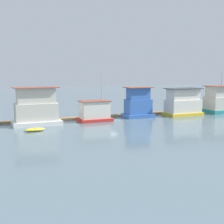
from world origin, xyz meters
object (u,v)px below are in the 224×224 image
(dinghy_yellow, at_px, (35,130))
(houseboat_yellow, at_px, (183,103))
(houseboat_white, at_px, (36,108))
(houseboat_red, at_px, (95,111))
(houseboat_blue, at_px, (138,104))
(houseboat_teal, at_px, (220,100))

(dinghy_yellow, bearing_deg, houseboat_yellow, 9.54)
(houseboat_white, distance_m, houseboat_red, 9.28)
(houseboat_white, bearing_deg, dinghy_yellow, -103.07)
(houseboat_red, height_order, houseboat_yellow, houseboat_red)
(houseboat_blue, height_order, houseboat_yellow, houseboat_blue)
(houseboat_teal, bearing_deg, houseboat_yellow, -179.96)
(houseboat_white, relative_size, houseboat_teal, 0.88)
(houseboat_white, height_order, houseboat_red, houseboat_red)
(houseboat_red, height_order, houseboat_teal, houseboat_teal)
(houseboat_teal, bearing_deg, houseboat_white, 179.73)
(dinghy_yellow, bearing_deg, houseboat_teal, 7.32)
(houseboat_white, distance_m, houseboat_blue, 17.57)
(houseboat_teal, bearing_deg, houseboat_red, 179.49)
(houseboat_yellow, relative_size, houseboat_teal, 0.84)
(houseboat_blue, relative_size, houseboat_yellow, 0.78)
(houseboat_white, distance_m, dinghy_yellow, 5.38)
(houseboat_teal, xyz_separation_m, dinghy_yellow, (-35.74, -4.59, -2.17))
(houseboat_teal, relative_size, dinghy_yellow, 2.78)
(houseboat_blue, bearing_deg, houseboat_teal, -3.35)
(houseboat_white, height_order, houseboat_yellow, houseboat_white)
(dinghy_yellow, bearing_deg, houseboat_blue, 16.68)
(houseboat_white, bearing_deg, houseboat_yellow, -0.37)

